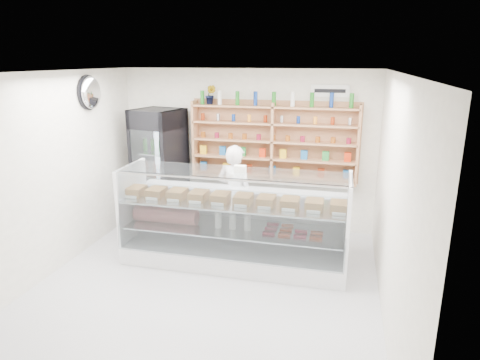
# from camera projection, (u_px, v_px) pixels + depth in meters

# --- Properties ---
(room) EXTENTS (5.00, 5.00, 5.00)m
(room) POSITION_uv_depth(u_px,v_px,m) (201.00, 190.00, 5.26)
(room) COLOR #A7A7AC
(room) RESTS_ON ground
(display_counter) EXTENTS (3.28, 0.98, 1.43)m
(display_counter) POSITION_uv_depth(u_px,v_px,m) (234.00, 239.00, 6.34)
(display_counter) COLOR white
(display_counter) RESTS_ON floor
(shop_worker) EXTENTS (0.67, 0.51, 1.66)m
(shop_worker) POSITION_uv_depth(u_px,v_px,m) (235.00, 195.00, 6.90)
(shop_worker) COLOR white
(shop_worker) RESTS_ON floor
(drinks_cooler) EXTENTS (0.92, 0.90, 2.12)m
(drinks_cooler) POSITION_uv_depth(u_px,v_px,m) (160.00, 169.00, 7.60)
(drinks_cooler) COLOR black
(drinks_cooler) RESTS_ON floor
(wall_shelving) EXTENTS (2.84, 0.28, 1.33)m
(wall_shelving) POSITION_uv_depth(u_px,v_px,m) (273.00, 142.00, 7.28)
(wall_shelving) COLOR #B07A53
(wall_shelving) RESTS_ON back_wall
(potted_plant) EXTENTS (0.19, 0.16, 0.33)m
(potted_plant) POSITION_uv_depth(u_px,v_px,m) (211.00, 95.00, 7.32)
(potted_plant) COLOR #1E6626
(potted_plant) RESTS_ON wall_shelving
(security_mirror) EXTENTS (0.15, 0.50, 0.50)m
(security_mirror) POSITION_uv_depth(u_px,v_px,m) (91.00, 93.00, 6.60)
(security_mirror) COLOR silver
(security_mirror) RESTS_ON left_wall
(wall_sign) EXTENTS (0.62, 0.03, 0.20)m
(wall_sign) POSITION_uv_depth(u_px,v_px,m) (330.00, 91.00, 6.96)
(wall_sign) COLOR white
(wall_sign) RESTS_ON back_wall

